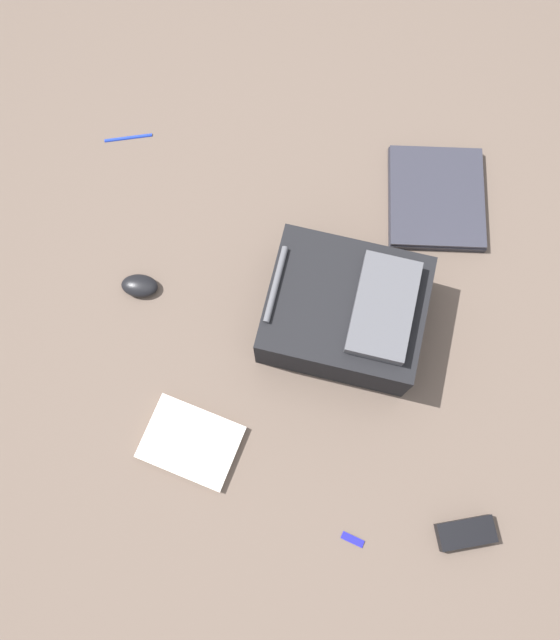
{
  "coord_description": "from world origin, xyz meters",
  "views": [
    {
      "loc": [
        -0.47,
        -0.03,
        1.69
      ],
      "look_at": [
        0.0,
        0.02,
        0.02
      ],
      "focal_mm": 36.8,
      "sensor_mm": 36.0,
      "label": 1
    }
  ],
  "objects": [
    {
      "name": "ground_plane",
      "position": [
        0.0,
        0.0,
        0.0
      ],
      "size": [
        3.72,
        3.72,
        0.0
      ],
      "primitive_type": "plane",
      "color": "brown"
    },
    {
      "name": "backpack",
      "position": [
        0.02,
        -0.15,
        0.09
      ],
      "size": [
        0.38,
        0.43,
        0.21
      ],
      "color": "black",
      "rests_on": "ground_plane"
    },
    {
      "name": "laptop",
      "position": [
        0.4,
        -0.38,
        0.02
      ],
      "size": [
        0.32,
        0.29,
        0.03
      ],
      "color": "#24242C",
      "rests_on": "ground_plane"
    },
    {
      "name": "book_comic",
      "position": [
        -0.34,
        0.21,
        0.01
      ],
      "size": [
        0.23,
        0.27,
        0.02
      ],
      "color": "silver",
      "rests_on": "ground_plane"
    },
    {
      "name": "computer_mouse",
      "position": [
        0.06,
        0.41,
        0.02
      ],
      "size": [
        0.06,
        0.1,
        0.04
      ],
      "primitive_type": "ellipsoid",
      "rotation": [
        0.0,
        0.0,
        -0.0
      ],
      "color": "black",
      "rests_on": "ground_plane"
    },
    {
      "name": "power_brick",
      "position": [
        -0.49,
        -0.49,
        0.02
      ],
      "size": [
        0.1,
        0.15,
        0.04
      ],
      "primitive_type": "cube",
      "rotation": [
        0.0,
        0.0,
        0.27
      ],
      "color": "black",
      "rests_on": "ground_plane"
    },
    {
      "name": "pen_black",
      "position": [
        0.51,
        0.52,
        0.0
      ],
      "size": [
        0.04,
        0.14,
        0.01
      ],
      "primitive_type": "cylinder",
      "rotation": [
        1.57,
        0.0,
        0.25
      ],
      "color": "#1933B2",
      "rests_on": "ground_plane"
    },
    {
      "name": "usb_stick",
      "position": [
        -0.53,
        -0.21,
        0.0
      ],
      "size": [
        0.04,
        0.06,
        0.01
      ],
      "primitive_type": "cube",
      "rotation": [
        0.0,
        0.0,
        -0.32
      ],
      "color": "#191999",
      "rests_on": "ground_plane"
    }
  ]
}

